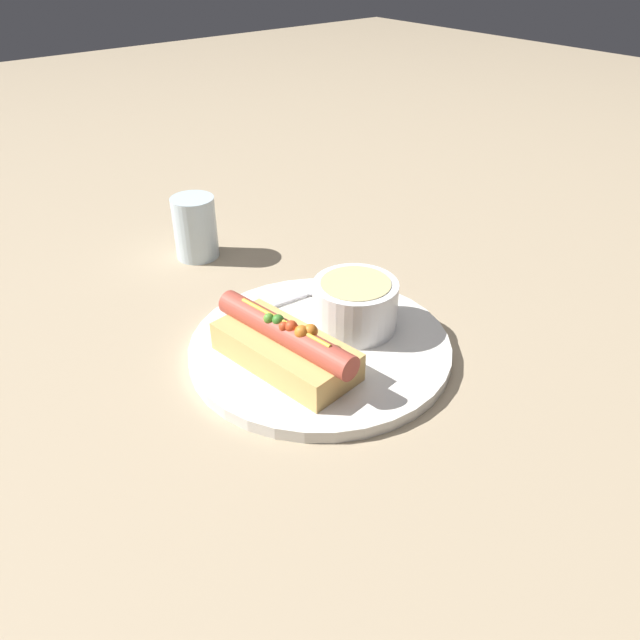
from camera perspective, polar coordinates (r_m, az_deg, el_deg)
The scene contains 6 objects.
ground_plane at distance 0.72m, azimuth 0.00°, elevation -2.96°, with size 4.00×4.00×0.00m, color tan.
dinner_plate at distance 0.72m, azimuth 0.00°, elevation -2.50°, with size 0.30×0.30×0.01m.
hot_dog at distance 0.67m, azimuth -3.19°, elevation -2.36°, with size 0.19×0.09×0.06m.
soup_bowl at distance 0.72m, azimuth 3.45°, elevation 1.43°, with size 0.10×0.10×0.06m.
spoon at distance 0.80m, azimuth -1.30°, elevation 2.43°, with size 0.03×0.16×0.01m.
drinking_glass at distance 0.93m, azimuth -11.34°, elevation 8.29°, with size 0.06×0.06×0.09m.
Camera 1 is at (0.45, -0.37, 0.42)m, focal length 35.00 mm.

